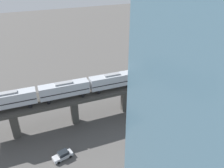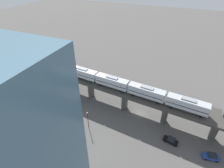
{
  "view_description": "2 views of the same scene",
  "coord_description": "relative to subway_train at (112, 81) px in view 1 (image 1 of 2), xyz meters",
  "views": [
    {
      "loc": [
        -45.95,
        35.02,
        37.28
      ],
      "look_at": [
        -0.39,
        11.19,
        10.38
      ],
      "focal_mm": 35.0,
      "sensor_mm": 36.0,
      "label": 1
    },
    {
      "loc": [
        -47.09,
        -8.57,
        45.54
      ],
      "look_at": [
        -0.39,
        11.19,
        10.38
      ],
      "focal_mm": 28.0,
      "sensor_mm": 36.0,
      "label": 2
    }
  ],
  "objects": [
    {
      "name": "ground_plane",
      "position": [
        0.39,
        -11.19,
        -11.42
      ],
      "size": [
        400.0,
        400.0,
        0.0
      ],
      "primitive_type": "plane",
      "color": "#514F4C"
    },
    {
      "name": "street_lamp",
      "position": [
        -12.9,
        3.06,
        -7.31
      ],
      "size": [
        0.44,
        0.44,
        6.94
      ],
      "color": "black",
      "rests_on": "ground"
    },
    {
      "name": "street_car_black",
      "position": [
        -8.32,
        -23.1,
        -10.48
      ],
      "size": [
        2.6,
        4.66,
        1.89
      ],
      "color": "black",
      "rests_on": "ground"
    },
    {
      "name": "street_car_blue",
      "position": [
        -9.5,
        -34.27,
        -10.48
      ],
      "size": [
        2.52,
        4.64,
        1.89
      ],
      "color": "#233D93",
      "rests_on": "ground"
    },
    {
      "name": "delivery_truck",
      "position": [
        9.27,
        -27.39,
        -9.65
      ],
      "size": [
        3.29,
        7.45,
        3.2
      ],
      "color": "#333338",
      "rests_on": "ground"
    },
    {
      "name": "street_car_silver",
      "position": [
        -9.11,
        17.09,
        -10.48
      ],
      "size": [
        2.49,
        4.63,
        1.89
      ],
      "color": "#B7BABF",
      "rests_on": "ground"
    },
    {
      "name": "elevated_viaduct",
      "position": [
        0.37,
        -11.39,
        -3.84
      ],
      "size": [
        16.68,
        92.38,
        8.88
      ],
      "color": "#393733",
      "rests_on": "ground"
    },
    {
      "name": "office_tower",
      "position": [
        -33.85,
        3.42,
        6.58
      ],
      "size": [
        16.0,
        16.0,
        36.0
      ],
      "color": "slate",
      "rests_on": "ground"
    },
    {
      "name": "signal_hut",
      "position": [
        0.48,
        -36.69,
        -0.74
      ],
      "size": [
        3.5,
        3.5,
        3.4
      ],
      "color": "slate",
      "rests_on": "elevated_viaduct"
    },
    {
      "name": "subway_train",
      "position": [
        0.0,
        0.0,
        0.0
      ],
      "size": [
        8.45,
        62.4,
        4.45
      ],
      "color": "#ADB2BA",
      "rests_on": "elevated_viaduct"
    }
  ]
}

